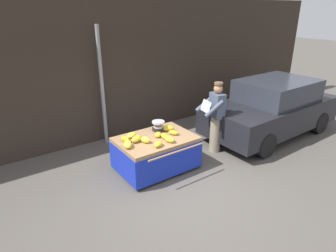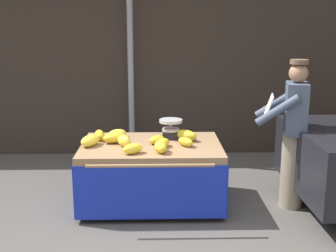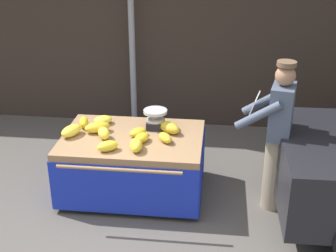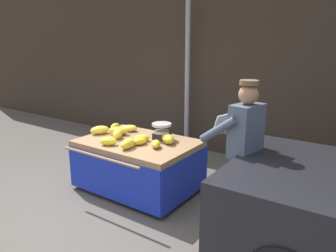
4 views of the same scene
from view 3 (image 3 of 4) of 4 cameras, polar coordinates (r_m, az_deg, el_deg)
The scene contains 17 objects.
ground_plane at distance 4.93m, azimuth -6.93°, elevation -13.85°, with size 60.00×60.00×0.00m, color #514C47.
back_wall at distance 7.10m, azimuth -1.79°, elevation 13.98°, with size 16.00×0.24×3.51m, color #332821.
street_pole at distance 6.88m, azimuth -4.48°, elevation 11.10°, with size 0.09×0.09×2.93m, color gray.
banana_cart at distance 5.41m, azimuth -4.37°, elevation -3.18°, with size 1.64×1.33×0.74m.
weighing_scale at distance 5.47m, azimuth -1.56°, elevation 0.85°, with size 0.28×0.28×0.23m.
banana_bunch_0 at distance 5.45m, azimuth -8.69°, elevation -0.16°, with size 0.16×0.30×0.12m, color gold.
banana_bunch_1 at distance 5.61m, azimuth -10.32°, elevation 0.46°, with size 0.11×0.23×0.12m, color gold.
banana_bunch_2 at distance 5.41m, azimuth -11.82°, elevation -0.58°, with size 0.16×0.29×0.13m, color yellow.
banana_bunch_3 at distance 4.99m, azimuth -3.94°, elevation -2.34°, with size 0.13×0.26×0.12m, color yellow.
banana_bunch_4 at distance 5.38m, azimuth 0.17°, elevation -0.19°, with size 0.15×0.30×0.13m, color gold.
banana_bunch_5 at distance 5.01m, azimuth -7.42°, elevation -2.46°, with size 0.13×0.23×0.11m, color yellow.
banana_bunch_6 at distance 5.17m, azimuth -3.25°, elevation -1.47°, with size 0.13×0.22×0.10m, color gold.
banana_bunch_7 at distance 5.28m, azimuth -7.90°, elevation -0.89°, with size 0.13×0.21×0.13m, color yellow.
banana_bunch_8 at distance 5.31m, azimuth -3.73°, elevation -0.78°, with size 0.14×0.22×0.10m, color gold.
banana_bunch_9 at distance 5.66m, azimuth -8.02°, elevation 0.73°, with size 0.17×0.23×0.10m, color yellow.
banana_bunch_10 at distance 5.16m, azimuth -0.35°, elevation -1.46°, with size 0.12×0.23×0.10m, color gold.
vendor_person at distance 5.12m, azimuth 13.30°, elevation -1.30°, with size 0.65×0.60×1.71m.
Camera 3 is at (1.01, -3.75, 3.03)m, focal length 49.50 mm.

